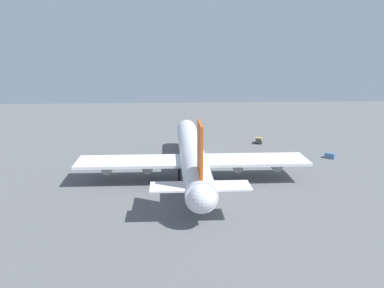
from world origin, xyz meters
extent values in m
plane|color=slate|center=(0.00, 0.00, 0.00)|extent=(286.77, 286.77, 0.00)
cylinder|color=silver|center=(0.00, 0.00, 6.20)|extent=(65.83, 6.41, 6.41)
sphere|color=silver|center=(32.91, 0.00, 6.20)|extent=(6.28, 6.28, 6.28)
sphere|color=silver|center=(-32.91, 0.00, 6.20)|extent=(5.45, 5.45, 5.45)
cube|color=#D85919|center=(-27.65, 0.00, 14.53)|extent=(9.22, 0.50, 10.25)
cube|color=silver|center=(-28.96, -5.11, 7.16)|extent=(5.92, 9.61, 0.36)
cube|color=silver|center=(-28.96, 5.11, 7.16)|extent=(5.92, 9.61, 0.36)
cube|color=silver|center=(-3.29, -15.71, 5.23)|extent=(11.19, 27.57, 0.70)
cube|color=silver|center=(-3.29, 15.71, 5.23)|extent=(11.19, 27.57, 0.70)
cylinder|color=gray|center=(-2.29, -11.57, 3.54)|extent=(5.13, 2.69, 2.69)
cylinder|color=gray|center=(-2.29, -21.77, 3.54)|extent=(5.13, 2.69, 2.69)
cylinder|color=gray|center=(-2.29, 11.57, 3.54)|extent=(5.13, 2.69, 2.69)
cylinder|color=gray|center=(-2.29, 21.77, 3.54)|extent=(5.13, 2.69, 2.69)
cylinder|color=black|center=(21.07, 0.00, 1.50)|extent=(0.70, 0.70, 2.99)
cylinder|color=black|center=(-3.29, -3.52, 1.50)|extent=(0.70, 0.70, 2.99)
cylinder|color=black|center=(-3.29, 3.52, 1.50)|extent=(0.70, 0.70, 2.99)
cube|color=#333338|center=(35.63, -25.43, 1.20)|extent=(1.89, 2.16, 1.62)
cube|color=yellow|center=(37.61, -25.97, 1.06)|extent=(3.05, 2.48, 1.34)
cylinder|color=black|center=(35.95, -24.47, 0.39)|extent=(0.82, 0.47, 0.77)
cylinder|color=black|center=(35.41, -26.42, 0.39)|extent=(0.82, 0.47, 0.77)
cylinder|color=black|center=(38.40, -25.14, 0.39)|extent=(0.82, 0.47, 0.77)
cylinder|color=black|center=(37.87, -27.09, 0.39)|extent=(0.82, 0.47, 0.77)
cube|color=#4C729E|center=(15.72, -43.64, 0.82)|extent=(3.46, 3.50, 1.64)
cone|color=orange|center=(32.26, 2.77, 0.36)|extent=(0.50, 0.50, 0.71)
camera|label=1|loc=(-108.12, 6.16, 34.65)|focal=39.79mm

